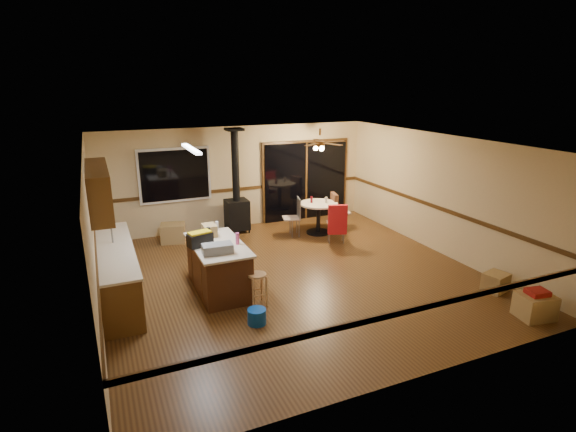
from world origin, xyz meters
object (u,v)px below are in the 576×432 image
chair_right (335,207)px  box_under_window (173,233)px  box_corner_a (535,306)px  kitchen_island (219,267)px  toolbox_black (200,240)px  dining_table (318,213)px  toolbox_grey (217,248)px  blue_bucket (257,316)px  chair_near (337,219)px  bar_stool (257,289)px  chair_left (295,212)px  box_corner_b (496,282)px  wood_stove (237,204)px

chair_right → box_under_window: size_ratio=1.26×
box_under_window → box_corner_a: size_ratio=1.05×
box_under_window → kitchen_island: bearing=-83.7°
toolbox_black → box_corner_a: 5.64m
toolbox_black → chair_right: toolbox_black is taller
dining_table → chair_right: chair_right is taller
toolbox_grey → blue_bucket: bearing=-70.8°
kitchen_island → toolbox_black: 0.64m
blue_bucket → chair_near: (2.95, 2.68, 0.47)m
toolbox_black → bar_stool: 1.33m
kitchen_island → box_under_window: (-0.32, 2.93, -0.23)m
blue_bucket → box_corner_a: bearing=-21.0°
kitchen_island → chair_left: (2.53, 2.22, 0.14)m
toolbox_black → box_under_window: 3.03m
blue_bucket → dining_table: size_ratio=0.31×
bar_stool → box_corner_b: bar_stool is taller
kitchen_island → bar_stool: size_ratio=2.98×
chair_right → toolbox_grey: bearing=-144.6°
blue_bucket → box_under_window: size_ratio=0.53×
toolbox_grey → bar_stool: toolbox_grey is taller
blue_bucket → chair_near: chair_near is taller
kitchen_island → box_corner_b: kitchen_island is taller
bar_stool → box_corner_a: bearing=-29.2°
wood_stove → toolbox_black: wood_stove is taller
chair_left → toolbox_grey: bearing=-134.9°
kitchen_island → bar_stool: (0.45, -0.81, -0.17)m
toolbox_grey → dining_table: size_ratio=0.53×
kitchen_island → toolbox_black: bearing=178.6°
box_under_window → box_corner_a: (4.72, -5.94, -0.02)m
blue_bucket → box_corner_a: 4.47m
blue_bucket → chair_right: (3.43, 3.64, 0.47)m
chair_near → box_corner_a: chair_near is taller
kitchen_island → chair_left: bearing=41.2°
chair_left → dining_table: bearing=-6.9°
box_corner_a → box_corner_b: size_ratio=1.28×
wood_stove → chair_near: 2.58m
blue_bucket → chair_left: bearing=57.5°
wood_stove → blue_bucket: wood_stove is taller
wood_stove → box_corner_b: bearing=-57.0°
bar_stool → box_corner_b: (4.15, -1.23, -0.11)m
wood_stove → box_corner_a: size_ratio=4.75×
box_corner_b → box_under_window: bearing=134.7°
blue_bucket → box_under_window: box_under_window is taller
dining_table → chair_near: (0.04, -0.87, 0.06)m
chair_right → box_corner_b: 4.40m
toolbox_grey → chair_left: size_ratio=0.97×
chair_near → box_corner_a: (1.22, -4.28, -0.40)m
box_under_window → blue_bucket: bearing=-82.8°
blue_bucket → chair_left: (2.31, 3.62, 0.47)m
dining_table → chair_near: size_ratio=1.36×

